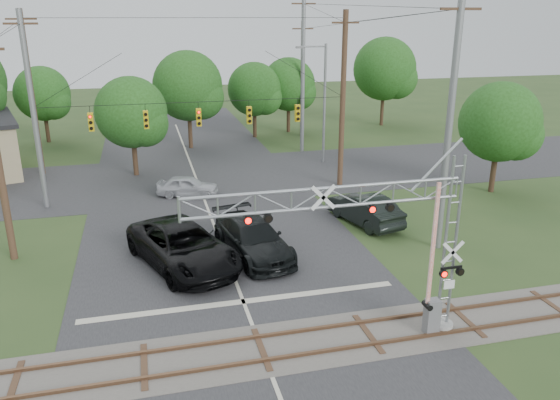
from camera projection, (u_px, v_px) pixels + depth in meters
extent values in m
plane|color=#2B421E|center=(275.00, 386.00, 17.23)|extent=(160.00, 160.00, 0.00)
cube|color=#28282B|center=(226.00, 257.00, 26.41)|extent=(14.00, 90.00, 0.02)
cube|color=#28282B|center=(196.00, 178.00, 39.26)|extent=(90.00, 12.00, 0.02)
cube|color=#4E4944|center=(262.00, 350.00, 19.06)|extent=(90.00, 3.20, 0.05)
cube|color=brown|center=(266.00, 360.00, 18.37)|extent=(90.00, 0.12, 0.14)
cube|color=brown|center=(257.00, 337.00, 19.70)|extent=(90.00, 0.12, 0.14)
cylinder|color=gray|center=(441.00, 326.00, 20.33)|extent=(0.83, 0.83, 0.28)
cube|color=silver|center=(449.00, 285.00, 19.47)|extent=(0.42, 0.03, 0.32)
cube|color=slate|center=(432.00, 317.00, 19.85)|extent=(0.51, 0.42, 1.39)
cube|color=red|center=(433.00, 246.00, 18.89)|extent=(0.13, 0.08, 4.63)
cylinder|color=gray|center=(34.00, 113.00, 31.54)|extent=(0.32, 0.32, 11.50)
cylinder|color=#42301E|center=(343.00, 101.00, 35.97)|extent=(0.36, 0.36, 11.50)
cylinder|color=black|center=(198.00, 102.00, 33.66)|extent=(19.00, 0.03, 0.03)
cube|color=gold|center=(91.00, 122.00, 32.47)|extent=(0.30, 0.30, 1.10)
cube|color=gold|center=(146.00, 120.00, 33.21)|extent=(0.30, 0.30, 1.10)
cube|color=gold|center=(199.00, 117.00, 33.96)|extent=(0.30, 0.30, 1.10)
cube|color=gold|center=(249.00, 115.00, 34.71)|extent=(0.30, 0.30, 1.10)
cube|color=gold|center=(297.00, 113.00, 35.45)|extent=(0.30, 0.30, 1.10)
imported|color=black|center=(183.00, 246.00, 25.24)|extent=(5.53, 7.74, 1.96)
imported|color=black|center=(253.00, 238.00, 26.39)|extent=(3.61, 6.41, 1.75)
imported|color=#AAACB2|center=(188.00, 186.00, 35.23)|extent=(4.21, 2.59, 1.34)
imported|color=black|center=(364.00, 209.00, 30.52)|extent=(3.03, 5.44, 1.70)
cylinder|color=gray|center=(324.00, 105.00, 42.29)|extent=(0.20, 0.20, 9.15)
cylinder|color=gray|center=(313.00, 46.00, 40.66)|extent=(2.03, 0.12, 0.12)
cube|color=slate|center=(300.00, 47.00, 40.44)|extent=(0.61, 0.25, 0.15)
cylinder|color=#42301E|center=(32.00, 95.00, 38.49)|extent=(0.34, 0.34, 11.61)
cube|color=#42301E|center=(21.00, 19.00, 36.86)|extent=(2.00, 0.12, 0.12)
cylinder|color=gray|center=(303.00, 76.00, 45.27)|extent=(0.34, 0.34, 12.73)
cube|color=#42301E|center=(304.00, 4.00, 43.46)|extent=(2.00, 0.12, 0.12)
cylinder|color=gray|center=(449.00, 129.00, 25.66)|extent=(0.34, 0.34, 12.09)
cube|color=#42301E|center=(461.00, 9.00, 23.95)|extent=(2.00, 0.12, 0.12)
cylinder|color=#42301E|center=(302.00, 80.00, 51.31)|extent=(0.34, 0.34, 10.70)
cube|color=#42301E|center=(303.00, 29.00, 49.82)|extent=(2.00, 0.12, 0.12)
cylinder|color=#3B291A|center=(47.00, 125.00, 50.12)|extent=(0.36, 0.36, 3.17)
sphere|color=#1E4513|center=(42.00, 94.00, 49.20)|extent=(4.90, 4.90, 4.90)
cylinder|color=#3B291A|center=(135.00, 153.00, 39.56)|extent=(0.36, 0.36, 3.28)
sphere|color=#1E4513|center=(131.00, 112.00, 38.60)|extent=(5.07, 5.07, 5.07)
cylinder|color=#3B291A|center=(190.00, 126.00, 47.73)|extent=(0.36, 0.36, 3.86)
sphere|color=#1E4513|center=(188.00, 86.00, 46.60)|extent=(5.96, 5.96, 5.96)
cylinder|color=#3B291A|center=(255.00, 120.00, 52.17)|extent=(0.36, 0.36, 3.25)
sphere|color=#1E4513|center=(254.00, 89.00, 51.23)|extent=(5.02, 5.02, 5.02)
cylinder|color=#3B291A|center=(288.00, 115.00, 54.55)|extent=(0.36, 0.36, 3.36)
sphere|color=#1E4513|center=(289.00, 84.00, 53.57)|extent=(5.20, 5.20, 5.20)
cylinder|color=#3B291A|center=(494.00, 167.00, 35.81)|extent=(0.36, 0.36, 3.31)
sphere|color=#1E4513|center=(500.00, 122.00, 34.84)|extent=(5.12, 5.12, 5.12)
cylinder|color=#3B291A|center=(382.00, 106.00, 57.76)|extent=(0.36, 0.36, 4.19)
sphere|color=#1E4513|center=(384.00, 69.00, 56.54)|extent=(6.47, 6.47, 6.47)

